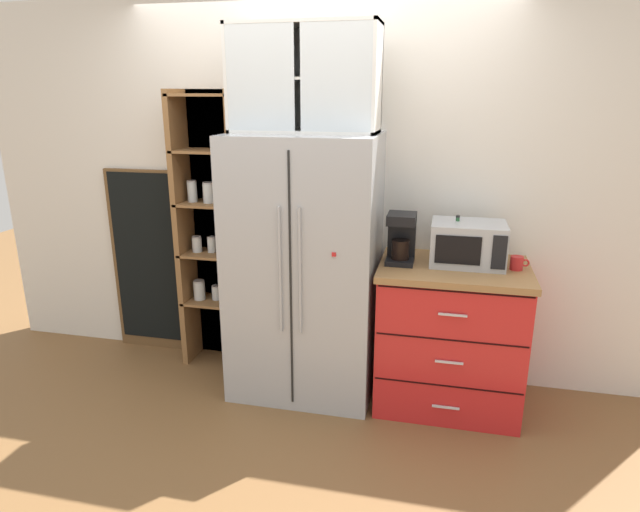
# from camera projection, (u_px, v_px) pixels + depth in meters

# --- Properties ---
(ground_plane) EXTENTS (10.71, 10.71, 0.00)m
(ground_plane) POSITION_uv_depth(u_px,v_px,m) (305.00, 385.00, 3.72)
(ground_plane) COLOR brown
(wall_back_cream) EXTENTS (5.01, 0.10, 2.55)m
(wall_back_cream) POSITION_uv_depth(u_px,v_px,m) (318.00, 193.00, 3.73)
(wall_back_cream) COLOR silver
(wall_back_cream) RESTS_ON ground
(refrigerator) EXTENTS (0.92, 0.69, 1.70)m
(refrigerator) POSITION_uv_depth(u_px,v_px,m) (305.00, 268.00, 3.49)
(refrigerator) COLOR #ADAFB5
(refrigerator) RESTS_ON ground
(pantry_shelf_column) EXTENTS (0.50, 0.30, 1.96)m
(pantry_shelf_column) POSITION_uv_depth(u_px,v_px,m) (215.00, 230.00, 3.85)
(pantry_shelf_column) COLOR brown
(pantry_shelf_column) RESTS_ON ground
(counter_cabinet) EXTENTS (0.90, 0.67, 0.93)m
(counter_cabinet) POSITION_uv_depth(u_px,v_px,m) (449.00, 335.00, 3.42)
(counter_cabinet) COLOR red
(counter_cabinet) RESTS_ON ground
(microwave) EXTENTS (0.44, 0.33, 0.26)m
(microwave) POSITION_uv_depth(u_px,v_px,m) (468.00, 244.00, 3.28)
(microwave) COLOR #ADAFB5
(microwave) RESTS_ON counter_cabinet
(coffee_maker) EXTENTS (0.17, 0.20, 0.31)m
(coffee_maker) POSITION_uv_depth(u_px,v_px,m) (401.00, 237.00, 3.31)
(coffee_maker) COLOR black
(coffee_maker) RESTS_ON counter_cabinet
(mug_red) EXTENTS (0.11, 0.08, 0.08)m
(mug_red) POSITION_uv_depth(u_px,v_px,m) (517.00, 263.00, 3.20)
(mug_red) COLOR red
(mug_red) RESTS_ON counter_cabinet
(bottle_green) EXTENTS (0.06, 0.06, 0.29)m
(bottle_green) POSITION_uv_depth(u_px,v_px,m) (456.00, 241.00, 3.32)
(bottle_green) COLOR #285B33
(bottle_green) RESTS_ON counter_cabinet
(upper_cabinet) EXTENTS (0.89, 0.32, 0.62)m
(upper_cabinet) POSITION_uv_depth(u_px,v_px,m) (305.00, 79.00, 3.20)
(upper_cabinet) COLOR silver
(upper_cabinet) RESTS_ON refrigerator
(chalkboard_menu) EXTENTS (0.60, 0.04, 1.40)m
(chalkboard_menu) POSITION_uv_depth(u_px,v_px,m) (149.00, 261.00, 4.10)
(chalkboard_menu) COLOR brown
(chalkboard_menu) RESTS_ON ground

